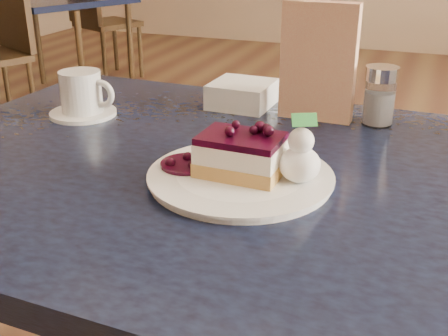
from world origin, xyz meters
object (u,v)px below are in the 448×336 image
(cheesecake_slice, at_px, (241,155))
(bg_table_far_left, at_px, (62,90))
(dessert_plate, at_px, (241,177))
(main_table, at_px, (251,213))
(coffee_set, at_px, (83,96))

(cheesecake_slice, height_order, bg_table_far_left, cheesecake_slice)
(bg_table_far_left, bearing_deg, dessert_plate, -24.46)
(main_table, xyz_separation_m, dessert_plate, (-0.00, -0.05, 0.09))
(main_table, relative_size, coffee_set, 8.85)
(dessert_plate, relative_size, bg_table_far_left, 0.16)
(coffee_set, relative_size, bg_table_far_left, 0.08)
(main_table, height_order, coffee_set, coffee_set)
(main_table, relative_size, cheesecake_slice, 9.99)
(dessert_plate, distance_m, coffee_set, 0.44)
(dessert_plate, relative_size, coffee_set, 1.91)
(bg_table_far_left, bearing_deg, main_table, -23.83)
(main_table, height_order, cheesecake_slice, cheesecake_slice)
(cheesecake_slice, bearing_deg, dessert_plate, 0.00)
(cheesecake_slice, bearing_deg, main_table, 90.00)
(main_table, bearing_deg, coffee_set, 163.44)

